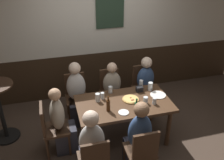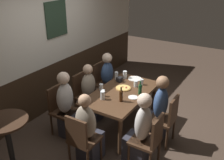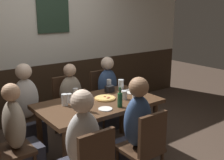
{
  "view_description": "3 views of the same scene",
  "coord_description": "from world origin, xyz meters",
  "px_view_note": "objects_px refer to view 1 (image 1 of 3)",
  "views": [
    {
      "loc": [
        -1.07,
        -3.21,
        3.01
      ],
      "look_at": [
        -0.16,
        0.13,
        1.1
      ],
      "focal_mm": 40.63,
      "sensor_mm": 36.0,
      "label": 1
    },
    {
      "loc": [
        -3.55,
        -1.98,
        2.81
      ],
      "look_at": [
        -0.12,
        0.13,
        0.99
      ],
      "focal_mm": 41.65,
      "sensor_mm": 36.0,
      "label": 2
    },
    {
      "loc": [
        -1.82,
        -2.7,
        1.88
      ],
      "look_at": [
        0.15,
        -0.08,
        1.02
      ],
      "focal_mm": 44.03,
      "sensor_mm": 36.0,
      "label": 3
    }
  ],
  "objects_px": {
    "beer_bottle_green": "(136,107)",
    "beer_bottle_brown": "(108,105)",
    "chair_mid_far": "(110,89)",
    "side_bar_table": "(0,108)",
    "chair_left_far": "(76,94)",
    "person_mid_near": "(138,142)",
    "pint_glass_pale": "(110,90)",
    "tumbler_water": "(145,100)",
    "pint_glass_stout": "(102,96)",
    "chair_left_near": "(94,160)",
    "highball_clear": "(150,87)",
    "beer_glass_half": "(154,101)",
    "pizza": "(131,99)",
    "person_left_near": "(92,151)",
    "person_mid_far": "(113,95)",
    "chair_head_west": "(51,127)",
    "dining_table": "(124,107)",
    "chair_right_far": "(143,85)",
    "tumbler_short": "(141,84)",
    "person_head_west": "(62,125)",
    "person_left_far": "(77,98)",
    "condiment_caddy": "(139,89)",
    "plate_white_large": "(158,95)",
    "chair_mid_near": "(142,151)",
    "person_right_far": "(146,89)",
    "plate_white_small": "(124,112)",
    "pint_glass_amber": "(98,98)"
  },
  "relations": [
    {
      "from": "beer_bottle_brown",
      "to": "beer_glass_half",
      "type": "bearing_deg",
      "value": -1.09
    },
    {
      "from": "beer_bottle_brown",
      "to": "chair_head_west",
      "type": "bearing_deg",
      "value": 170.12
    },
    {
      "from": "chair_mid_near",
      "to": "pint_glass_amber",
      "type": "xyz_separation_m",
      "value": [
        -0.4,
        0.99,
        0.3
      ]
    },
    {
      "from": "beer_glass_half",
      "to": "beer_bottle_brown",
      "type": "relative_size",
      "value": 0.43
    },
    {
      "from": "chair_head_west",
      "to": "person_left_far",
      "type": "bearing_deg",
      "value": 53.49
    },
    {
      "from": "person_left_near",
      "to": "pizza",
      "type": "height_order",
      "value": "person_left_near"
    },
    {
      "from": "condiment_caddy",
      "to": "person_left_near",
      "type": "bearing_deg",
      "value": -137.51
    },
    {
      "from": "person_right_far",
      "to": "beer_bottle_brown",
      "type": "bearing_deg",
      "value": -139.05
    },
    {
      "from": "person_left_near",
      "to": "side_bar_table",
      "type": "distance_m",
      "value": 1.78
    },
    {
      "from": "chair_left_near",
      "to": "side_bar_table",
      "type": "bearing_deg",
      "value": 132.6
    },
    {
      "from": "pizza",
      "to": "beer_bottle_green",
      "type": "distance_m",
      "value": 0.36
    },
    {
      "from": "beer_glass_half",
      "to": "tumbler_short",
      "type": "relative_size",
      "value": 0.74
    },
    {
      "from": "person_left_far",
      "to": "pint_glass_stout",
      "type": "bearing_deg",
      "value": -53.88
    },
    {
      "from": "pint_glass_amber",
      "to": "tumbler_water",
      "type": "distance_m",
      "value": 0.76
    },
    {
      "from": "pint_glass_pale",
      "to": "person_head_west",
      "type": "bearing_deg",
      "value": -158.45
    },
    {
      "from": "person_left_near",
      "to": "chair_mid_near",
      "type": "bearing_deg",
      "value": -13.54
    },
    {
      "from": "person_right_far",
      "to": "tumbler_short",
      "type": "height_order",
      "value": "person_right_far"
    },
    {
      "from": "person_right_far",
      "to": "beer_bottle_green",
      "type": "height_order",
      "value": "person_right_far"
    },
    {
      "from": "person_mid_near",
      "to": "tumbler_short",
      "type": "relative_size",
      "value": 8.17
    },
    {
      "from": "chair_mid_near",
      "to": "pizza",
      "type": "height_order",
      "value": "chair_mid_near"
    },
    {
      "from": "chair_left_far",
      "to": "person_mid_near",
      "type": "xyz_separation_m",
      "value": [
        0.67,
        -1.53,
        0.02
      ]
    },
    {
      "from": "chair_mid_far",
      "to": "side_bar_table",
      "type": "bearing_deg",
      "value": -171.37
    },
    {
      "from": "person_mid_far",
      "to": "tumbler_short",
      "type": "distance_m",
      "value": 0.63
    },
    {
      "from": "person_mid_near",
      "to": "beer_bottle_green",
      "type": "bearing_deg",
      "value": 75.61
    },
    {
      "from": "beer_bottle_green",
      "to": "chair_right_far",
      "type": "bearing_deg",
      "value": 63.69
    },
    {
      "from": "dining_table",
      "to": "chair_right_far",
      "type": "height_order",
      "value": "chair_right_far"
    },
    {
      "from": "pizza",
      "to": "chair_left_near",
      "type": "bearing_deg",
      "value": -131.83
    },
    {
      "from": "beer_bottle_brown",
      "to": "plate_white_small",
      "type": "xyz_separation_m",
      "value": [
        0.21,
        -0.11,
        -0.09
      ]
    },
    {
      "from": "chair_left_near",
      "to": "person_left_near",
      "type": "bearing_deg",
      "value": 90.0
    },
    {
      "from": "pint_glass_stout",
      "to": "side_bar_table",
      "type": "relative_size",
      "value": 0.11
    },
    {
      "from": "person_left_far",
      "to": "highball_clear",
      "type": "distance_m",
      "value": 1.33
    },
    {
      "from": "tumbler_short",
      "to": "condiment_caddy",
      "type": "distance_m",
      "value": 0.13
    },
    {
      "from": "highball_clear",
      "to": "plate_white_small",
      "type": "height_order",
      "value": "highball_clear"
    },
    {
      "from": "person_head_west",
      "to": "pint_glass_pale",
      "type": "bearing_deg",
      "value": 21.55
    },
    {
      "from": "pint_glass_stout",
      "to": "tumbler_water",
      "type": "relative_size",
      "value": 1.04
    },
    {
      "from": "person_left_near",
      "to": "person_mid_far",
      "type": "bearing_deg",
      "value": 64.01
    },
    {
      "from": "chair_mid_far",
      "to": "pint_glass_amber",
      "type": "bearing_deg",
      "value": -119.34
    },
    {
      "from": "chair_left_far",
      "to": "person_left_near",
      "type": "relative_size",
      "value": 0.74
    },
    {
      "from": "pizza",
      "to": "chair_head_west",
      "type": "bearing_deg",
      "value": -178.1
    },
    {
      "from": "person_mid_far",
      "to": "person_right_far",
      "type": "relative_size",
      "value": 0.97
    },
    {
      "from": "chair_left_far",
      "to": "highball_clear",
      "type": "bearing_deg",
      "value": -26.28
    },
    {
      "from": "plate_white_large",
      "to": "beer_bottle_green",
      "type": "bearing_deg",
      "value": -145.35
    },
    {
      "from": "highball_clear",
      "to": "beer_bottle_brown",
      "type": "height_order",
      "value": "beer_bottle_brown"
    },
    {
      "from": "person_mid_near",
      "to": "beer_glass_half",
      "type": "distance_m",
      "value": 0.74
    },
    {
      "from": "pint_glass_pale",
      "to": "pint_glass_amber",
      "type": "relative_size",
      "value": 0.82
    },
    {
      "from": "person_mid_far",
      "to": "tumbler_water",
      "type": "xyz_separation_m",
      "value": [
        0.32,
        -0.79,
        0.33
      ]
    },
    {
      "from": "beer_bottle_green",
      "to": "beer_bottle_brown",
      "type": "xyz_separation_m",
      "value": [
        -0.39,
        0.15,
        0.01
      ]
    },
    {
      "from": "chair_left_near",
      "to": "plate_white_large",
      "type": "bearing_deg",
      "value": 35.06
    },
    {
      "from": "pint_glass_pale",
      "to": "tumbler_water",
      "type": "xyz_separation_m",
      "value": [
        0.46,
        -0.46,
        -0.0
      ]
    },
    {
      "from": "chair_left_far",
      "to": "dining_table",
      "type": "bearing_deg",
      "value": -51.76
    }
  ]
}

